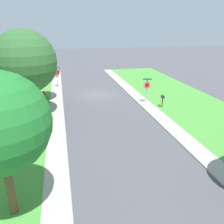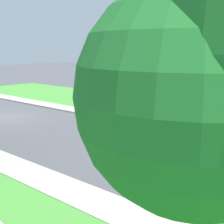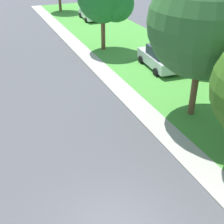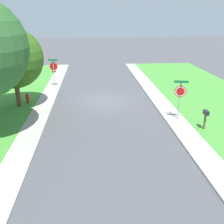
% 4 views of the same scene
% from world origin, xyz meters
% --- Properties ---
extents(ground_plane, '(120.00, 120.00, 0.00)m').
position_xyz_m(ground_plane, '(0.00, 0.00, 0.00)').
color(ground_plane, '#4C4C51').
extents(sidewalk_east, '(1.40, 56.00, 0.10)m').
position_xyz_m(sidewalk_east, '(4.70, 12.00, 0.05)').
color(sidewalk_east, '#ADA89E').
rests_on(sidewalk_east, ground).
extents(sidewalk_west, '(1.40, 56.00, 0.10)m').
position_xyz_m(sidewalk_west, '(-4.70, 12.00, 0.05)').
color(sidewalk_west, '#ADA89E').
rests_on(sidewalk_west, ground).
extents(stop_sign_near_corner, '(0.91, 0.91, 2.77)m').
position_xyz_m(stop_sign_near_corner, '(4.52, -4.72, 1.88)').
color(stop_sign_near_corner, '#9E9EA3').
rests_on(stop_sign_near_corner, ground).
extents(stop_sign_far_corner, '(0.90, 0.90, 2.77)m').
position_xyz_m(stop_sign_far_corner, '(-4.88, 4.42, 1.89)').
color(stop_sign_far_corner, '#9E9EA3').
rests_on(stop_sign_far_corner, ground).
extents(tree_sidewalk_mid, '(4.74, 4.41, 5.99)m').
position_xyz_m(tree_sidewalk_mid, '(6.83, 0.66, 3.63)').
color(tree_sidewalk_mid, brown).
rests_on(tree_sidewalk_mid, ground).
extents(tree_across_right, '(5.94, 5.52, 7.85)m').
position_xyz_m(tree_across_right, '(7.32, 5.44, 4.91)').
color(tree_across_right, brown).
rests_on(tree_across_right, ground).
extents(fire_hydrant, '(0.38, 0.22, 0.83)m').
position_xyz_m(fire_hydrant, '(6.10, 0.04, 0.44)').
color(fire_hydrant, red).
rests_on(fire_hydrant, ground).
extents(mailbox, '(0.28, 0.50, 1.31)m').
position_xyz_m(mailbox, '(-5.99, 6.11, 1.01)').
color(mailbox, brown).
rests_on(mailbox, ground).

